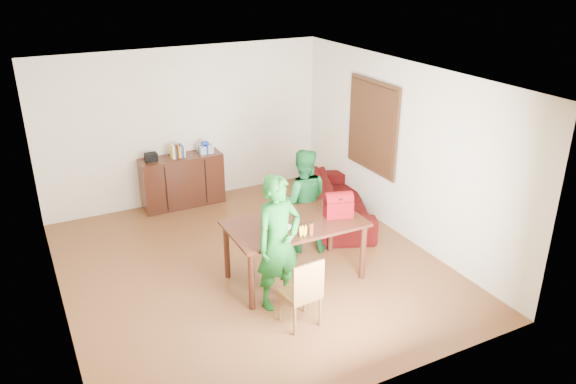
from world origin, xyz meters
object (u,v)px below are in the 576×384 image
person_near (278,242)px  bottle (311,228)px  laptop (280,225)px  sofa (339,200)px  person_far (303,200)px  table (295,230)px  chair (301,305)px  red_bag (338,207)px

person_near → bottle: person_near is taller
laptop → sofa: (1.80, 1.41, -0.56)m
laptop → person_far: bearing=29.1°
table → chair: size_ratio=1.99×
red_bag → bottle: bearing=-137.6°
chair → laptop: bearing=74.9°
chair → laptop: laptop is taller
person_far → red_bag: (0.11, -0.78, 0.19)m
person_far → bottle: bearing=90.7°
chair → red_bag: red_bag is taller
table → person_far: 0.85m
red_bag → sofa: size_ratio=0.17×
chair → person_far: 1.96m
red_bag → sofa: (0.93, 1.43, -0.66)m
bottle → sofa: 2.38m
chair → bottle: bottle is taller
chair → laptop: 1.10m
chair → red_bag: size_ratio=2.45×
bottle → table: bearing=93.2°
bottle → red_bag: bearing=27.1°
sofa → table: bearing=154.0°
red_bag → sofa: bearing=72.3°
person_far → laptop: (-0.75, -0.76, 0.10)m
red_bag → chair: bearing=-124.6°
table → sofa: size_ratio=0.83×
table → person_near: 0.66m
person_near → sofa: size_ratio=0.80×
table → red_bag: 0.66m
sofa → person_far: bearing=144.7°
bottle → sofa: size_ratio=0.08×
table → bottle: size_ratio=10.40×
person_near → bottle: bearing=-2.8°
chair → person_far: (0.92, 1.66, 0.52)m
table → bottle: bottle is taller
table → sofa: bearing=41.5°
person_near → laptop: (0.21, 0.38, 0.02)m
laptop → bottle: bearing=-65.2°
table → person_near: person_near is taller
person_far → sofa: person_far is taller
red_bag → person_far: bearing=113.6°
person_far → sofa: 1.31m
person_near → laptop: person_near is taller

